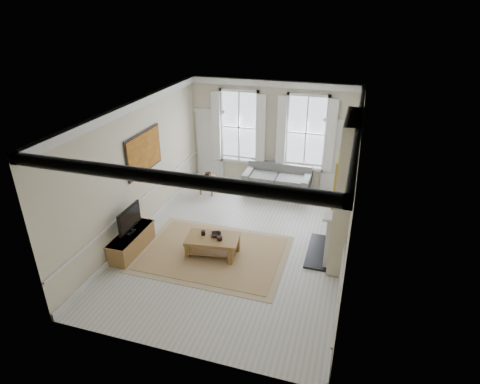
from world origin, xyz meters
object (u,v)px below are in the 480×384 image
(sofa, at_px, (277,182))
(tv_stand, at_px, (132,242))
(coffee_table, at_px, (212,240))
(side_table, at_px, (208,180))

(sofa, bearing_deg, tv_stand, -122.63)
(tv_stand, bearing_deg, coffee_table, 13.43)
(sofa, bearing_deg, side_table, -163.43)
(sofa, height_order, side_table, sofa)
(side_table, relative_size, coffee_table, 0.42)
(sofa, xyz_separation_m, coffee_table, (-0.77, -3.72, 0.01))
(sofa, bearing_deg, coffee_table, -101.66)
(sofa, distance_m, coffee_table, 3.80)
(sofa, relative_size, coffee_table, 1.53)
(sofa, relative_size, tv_stand, 1.40)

